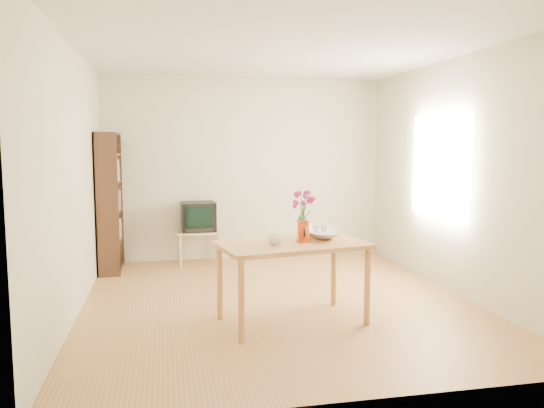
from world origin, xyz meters
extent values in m
plane|color=olive|center=(0.00, 0.00, 0.00)|extent=(4.50, 4.50, 0.00)
plane|color=white|center=(0.00, 0.00, 2.60)|extent=(4.50, 4.50, 0.00)
plane|color=beige|center=(0.00, 2.25, 1.30)|extent=(4.00, 0.00, 4.00)
plane|color=beige|center=(0.00, -2.25, 1.30)|extent=(4.00, 0.00, 4.00)
plane|color=beige|center=(-2.00, 0.00, 1.30)|extent=(0.00, 4.50, 4.50)
plane|color=beige|center=(2.00, 0.00, 1.30)|extent=(0.00, 4.50, 4.50)
plane|color=white|center=(1.98, 0.30, 1.40)|extent=(0.00, 1.30, 1.30)
cube|color=#AC713B|center=(-0.01, -0.68, 0.73)|extent=(1.44, 0.98, 0.04)
cylinder|color=#AC713B|center=(-0.54, -1.10, 0.35)|extent=(0.06, 0.06, 0.71)
cylinder|color=#AC713B|center=(0.65, -0.88, 0.35)|extent=(0.06, 0.06, 0.71)
cylinder|color=#AC713B|center=(-0.66, -0.47, 0.35)|extent=(0.06, 0.06, 0.71)
cylinder|color=#AC713B|center=(0.53, -0.25, 0.35)|extent=(0.06, 0.06, 0.71)
cube|color=tan|center=(-0.70, 1.97, 0.45)|extent=(0.60, 0.45, 0.03)
cylinder|color=tan|center=(-0.96, 1.78, 0.22)|extent=(0.04, 0.04, 0.43)
cylinder|color=tan|center=(-0.44, 1.78, 0.22)|extent=(0.04, 0.04, 0.43)
cylinder|color=tan|center=(-0.96, 2.15, 0.22)|extent=(0.04, 0.04, 0.43)
cylinder|color=tan|center=(-0.44, 2.15, 0.22)|extent=(0.04, 0.04, 0.43)
cube|color=black|center=(-1.85, 1.41, 0.90)|extent=(0.28, 0.02, 1.80)
cube|color=black|center=(-1.85, 2.09, 0.90)|extent=(0.28, 0.03, 1.80)
cube|color=black|center=(-1.98, 1.75, 0.90)|extent=(0.02, 0.70, 1.80)
cube|color=black|center=(-1.85, 1.75, 0.04)|extent=(0.27, 0.65, 0.02)
cube|color=black|center=(-1.85, 1.75, 0.40)|extent=(0.27, 0.65, 0.02)
cube|color=black|center=(-1.85, 1.75, 0.78)|extent=(0.27, 0.65, 0.02)
cube|color=black|center=(-1.85, 1.75, 1.16)|extent=(0.27, 0.65, 0.02)
cube|color=black|center=(-1.85, 1.75, 1.52)|extent=(0.27, 0.65, 0.02)
cube|color=black|center=(-1.85, 1.75, 1.78)|extent=(0.27, 0.65, 0.02)
cylinder|color=#D43D0C|center=(0.11, -0.64, 0.84)|extent=(0.11, 0.11, 0.18)
cylinder|color=#D43D0C|center=(0.11, -0.64, 0.76)|extent=(0.13, 0.13, 0.02)
cylinder|color=#D43D0C|center=(0.11, -0.64, 0.94)|extent=(0.12, 0.12, 0.01)
cone|color=#D43D0C|center=(0.12, -0.69, 0.91)|extent=(0.06, 0.07, 0.06)
torus|color=black|center=(0.09, -0.57, 0.85)|extent=(0.03, 0.10, 0.10)
imported|color=white|center=(-0.19, -0.74, 0.80)|extent=(0.17, 0.17, 0.09)
imported|color=white|center=(0.35, -0.38, 0.97)|extent=(0.49, 0.49, 0.44)
imported|color=white|center=(0.31, -0.38, 0.92)|extent=(0.08, 0.08, 0.07)
imported|color=white|center=(0.39, -0.36, 0.93)|extent=(0.08, 0.08, 0.07)
cube|color=black|center=(-0.70, 1.97, 0.66)|extent=(0.47, 0.43, 0.40)
cube|color=black|center=(-0.70, 2.05, 0.68)|extent=(0.33, 0.24, 0.28)
cube|color=black|center=(-0.70, 1.76, 0.68)|extent=(0.36, 0.02, 0.28)
camera|label=1|loc=(-1.15, -5.33, 1.65)|focal=35.00mm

